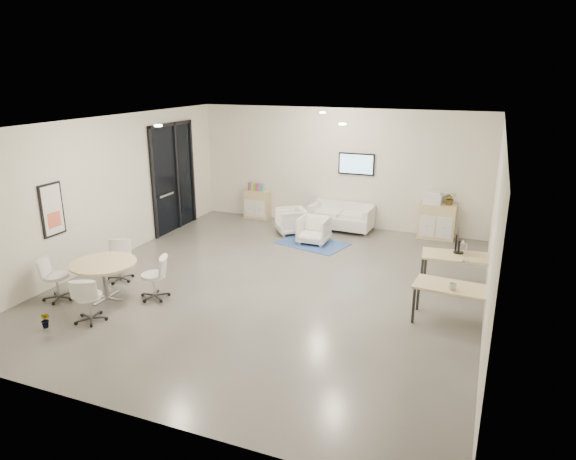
% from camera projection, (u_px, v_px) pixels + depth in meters
% --- Properties ---
extents(room_shell, '(9.60, 10.60, 4.80)m').
position_uv_depth(room_shell, '(273.00, 207.00, 9.93)').
color(room_shell, '#504D49').
rests_on(room_shell, ground).
extents(glass_door, '(0.09, 1.90, 2.85)m').
position_uv_depth(glass_door, '(174.00, 174.00, 13.58)').
color(glass_door, black).
rests_on(glass_door, room_shell).
extents(artwork, '(0.05, 0.54, 1.04)m').
position_uv_depth(artwork, '(52.00, 210.00, 9.93)').
color(artwork, black).
rests_on(artwork, room_shell).
extents(wall_tv, '(0.98, 0.06, 0.58)m').
position_uv_depth(wall_tv, '(356.00, 164.00, 13.66)').
color(wall_tv, black).
rests_on(wall_tv, room_shell).
extents(ceiling_spots, '(3.14, 4.14, 0.03)m').
position_uv_depth(ceiling_spots, '(280.00, 120.00, 10.27)').
color(ceiling_spots, '#FFEAC6').
rests_on(ceiling_spots, room_shell).
extents(sideboard_left, '(0.73, 0.38, 0.82)m').
position_uv_depth(sideboard_left, '(257.00, 204.00, 14.92)').
color(sideboard_left, tan).
rests_on(sideboard_left, room_shell).
extents(sideboard_right, '(0.91, 0.44, 0.91)m').
position_uv_depth(sideboard_right, '(437.00, 221.00, 13.08)').
color(sideboard_right, tan).
rests_on(sideboard_right, room_shell).
extents(books, '(0.43, 0.14, 0.22)m').
position_uv_depth(books, '(256.00, 187.00, 14.78)').
color(books, red).
rests_on(books, sideboard_left).
extents(printer, '(0.47, 0.40, 0.31)m').
position_uv_depth(printer, '(433.00, 198.00, 12.96)').
color(printer, white).
rests_on(printer, sideboard_right).
extents(loveseat, '(1.68, 0.90, 0.62)m').
position_uv_depth(loveseat, '(342.00, 218.00, 13.84)').
color(loveseat, silver).
rests_on(loveseat, room_shell).
extents(blue_rug, '(1.85, 1.45, 0.01)m').
position_uv_depth(blue_rug, '(313.00, 243.00, 12.80)').
color(blue_rug, navy).
rests_on(blue_rug, room_shell).
extents(armchair_left, '(0.97, 0.98, 0.74)m').
position_uv_depth(armchair_left, '(291.00, 220.00, 13.53)').
color(armchair_left, silver).
rests_on(armchair_left, room_shell).
extents(armchair_right, '(0.72, 0.67, 0.73)m').
position_uv_depth(armchair_right, '(314.00, 229.00, 12.74)').
color(armchair_right, silver).
rests_on(armchair_right, room_shell).
extents(desk_rear, '(1.39, 0.79, 0.69)m').
position_uv_depth(desk_rear, '(457.00, 259.00, 9.99)').
color(desk_rear, tan).
rests_on(desk_rear, room_shell).
extents(desk_front, '(1.32, 0.73, 0.66)m').
position_uv_depth(desk_front, '(453.00, 290.00, 8.63)').
color(desk_front, tan).
rests_on(desk_front, room_shell).
extents(monitor, '(0.20, 0.50, 0.44)m').
position_uv_depth(monitor, '(457.00, 241.00, 10.05)').
color(monitor, black).
rests_on(monitor, desk_rear).
extents(round_table, '(1.20, 1.20, 0.73)m').
position_uv_depth(round_table, '(104.00, 267.00, 9.52)').
color(round_table, tan).
rests_on(round_table, room_shell).
extents(meeting_chairs, '(2.41, 2.41, 0.82)m').
position_uv_depth(meeting_chairs, '(105.00, 278.00, 9.59)').
color(meeting_chairs, white).
rests_on(meeting_chairs, room_shell).
extents(plant_cabinet, '(0.41, 0.42, 0.26)m').
position_uv_depth(plant_cabinet, '(450.00, 200.00, 12.84)').
color(plant_cabinet, '#3F7F3F').
rests_on(plant_cabinet, sideboard_right).
extents(plant_floor, '(0.19, 0.30, 0.12)m').
position_uv_depth(plant_floor, '(46.00, 324.00, 8.59)').
color(plant_floor, '#3F7F3F').
rests_on(plant_floor, room_shell).
extents(cup, '(0.15, 0.13, 0.14)m').
position_uv_depth(cup, '(453.00, 286.00, 8.46)').
color(cup, white).
rests_on(cup, desk_front).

